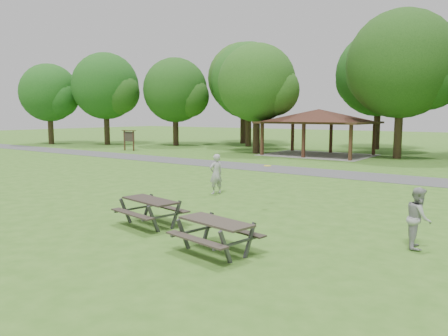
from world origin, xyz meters
TOP-DOWN VIEW (x-y plane):
  - ground at (0.00, 0.00)m, footprint 160.00×160.00m
  - asphalt_path at (0.00, 14.00)m, footprint 120.00×3.20m
  - pavilion at (-4.00, 24.00)m, footprint 8.60×7.01m
  - notice_board at (-20.00, 18.00)m, footprint 1.60×0.30m
  - tree_row_a at (-27.91, 22.03)m, footprint 7.56×7.20m
  - tree_row_b at (-20.92, 25.53)m, footprint 7.14×6.80m
  - tree_row_c at (-13.90, 29.03)m, footprint 8.19×7.80m
  - tree_row_d at (-8.92, 22.53)m, footprint 6.93×6.60m
  - tree_row_e at (2.10, 25.03)m, footprint 8.40×8.00m
  - tree_deep_a at (-16.90, 32.53)m, footprint 8.40×8.00m
  - tree_deep_b at (-1.90, 33.03)m, footprint 8.40×8.00m
  - tree_flank_left at (-33.92, 19.03)m, footprint 6.72×6.40m
  - picnic_table_middle at (1.37, -0.29)m, footprint 2.17×1.86m
  - picnic_table_far at (4.55, -1.22)m, footprint 2.16×1.85m
  - frisbee_in_flight at (2.91, 4.01)m, footprint 0.32×0.32m
  - frisbee_thrower at (-0.22, 5.11)m, footprint 0.60×0.72m
  - frisbee_catcher at (8.40, 2.08)m, footprint 0.76×0.88m

SIDE VIEW (x-z plane):
  - ground at x=0.00m, z-range 0.00..0.00m
  - asphalt_path at x=0.00m, z-range 0.00..0.02m
  - picnic_table_far at x=4.55m, z-range 0.20..1.03m
  - picnic_table_middle at x=1.37m, z-range 0.20..1.03m
  - frisbee_catcher at x=8.40m, z-range 0.00..1.54m
  - frisbee_thrower at x=-0.22m, z-range 0.00..1.69m
  - notice_board at x=-20.00m, z-range 0.37..2.25m
  - frisbee_in_flight at x=2.91m, z-range 1.51..1.53m
  - pavilion at x=-4.00m, z-range 1.18..4.94m
  - tree_flank_left at x=-33.92m, z-range 1.06..9.99m
  - tree_row_b at x=-20.92m, z-range 1.03..10.30m
  - tree_row_d at x=-8.92m, z-range 1.13..10.41m
  - tree_row_a at x=-27.91m, z-range 1.17..11.14m
  - tree_row_c at x=-13.90m, z-range 1.20..11.87m
  - tree_row_e at x=2.10m, z-range 1.27..12.29m
  - tree_deep_b at x=-1.90m, z-range 1.32..12.45m
  - tree_deep_a at x=-16.90m, z-range 1.44..12.82m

